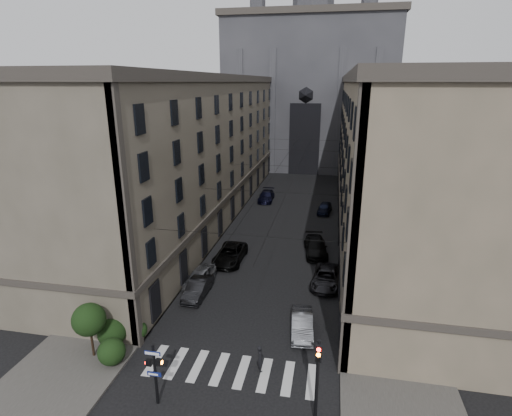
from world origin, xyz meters
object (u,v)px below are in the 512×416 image
Objects in this scene: gothic_tower at (310,83)px; pedestrian at (260,358)px; car_left_midfar at (230,254)px; car_right_midnear at (326,277)px; pedestrian_signal_left at (155,370)px; traffic_light_right at (318,372)px; car_right_far at (325,208)px; car_right_near at (302,324)px; car_left_near at (200,277)px; car_left_far at (266,196)px; car_right_midfar at (316,247)px; car_left_midnear at (198,288)px.

gothic_tower is 71.61m from pedestrian.
car_left_midfar reaches higher than car_right_midnear.
car_left_midfar is at bearing 92.01° from pedestrian_signal_left.
pedestrian is (-3.72, 3.47, -2.36)m from traffic_light_right.
car_right_far is (-0.60, 37.36, -2.55)m from traffic_light_right.
car_right_near is at bearing 99.82° from traffic_light_right.
car_right_near is at bearing 47.80° from pedestrian_signal_left.
car_left_far is at bearing 93.35° from car_left_near.
traffic_light_right is 0.95× the size of car_right_midnear.
car_right_midfar is at bearing 47.87° from car_left_near.
pedestrian is at bearing 137.05° from traffic_light_right.
car_right_far is 2.34× the size of pedestrian.
traffic_light_right is at bearing -62.28° from car_left_midfar.
car_right_far reaches higher than car_left_midnear.
pedestrian_signal_left is at bearing -116.83° from car_right_midfar.
car_left_far is 0.95× the size of car_right_midfar.
gothic_tower is 12.87× the size of car_left_midnear.
gothic_tower is 63.87m from car_left_midnear.
car_left_midnear is 10.86m from pedestrian.
pedestrian reaches higher than car_left_far.
traffic_light_right is at bearing -44.21° from car_left_near.
traffic_light_right is at bearing 2.64° from pedestrian_signal_left.
pedestrian_signal_left reaches higher than car_right_far.
gothic_tower reaches higher than car_left_near.
gothic_tower is 12.95× the size of car_right_near.
pedestrian_signal_left is 18.88m from car_right_midnear.
pedestrian is (-2.32, -4.62, 0.19)m from car_right_near.
car_right_midfar is (0.28, 14.68, 0.09)m from car_right_near.
pedestrian is at bearing -122.61° from car_right_near.
car_left_far reaches higher than car_left_near.
car_left_midfar is 1.35× the size of car_right_far.
traffic_light_right is at bearing -85.62° from gothic_tower.
pedestrian_signal_left is 0.70× the size of car_right_midfar.
car_right_near is (9.40, -3.62, -0.00)m from car_left_midnear.
car_right_midnear is at bearing 17.03° from car_left_near.
car_left_midnear is (-1.68, 12.13, -1.58)m from pedestrian_signal_left.
car_right_midnear is at bearing -86.84° from car_right_midfar.
car_left_midfar reaches higher than car_right_near.
car_left_far is at bearing 98.04° from car_right_near.
car_right_near is (9.90, -5.68, -0.04)m from car_left_near.
pedestrian_signal_left reaches higher than pedestrian.
pedestrian_signal_left is 14.44m from car_left_near.
car_left_midnear is 1.03× the size of car_right_far.
traffic_light_right is 0.91× the size of car_right_midfar.
car_right_far is at bearing 82.50° from car_right_near.
gothic_tower is 14.50× the size of pedestrian_signal_left.
car_left_far reaches higher than car_right_midnear.
car_right_midnear is at bearing -81.57° from car_right_far.
traffic_light_right reaches higher than pedestrian_signal_left.
pedestrian is (1.88, -69.57, -16.87)m from gothic_tower.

